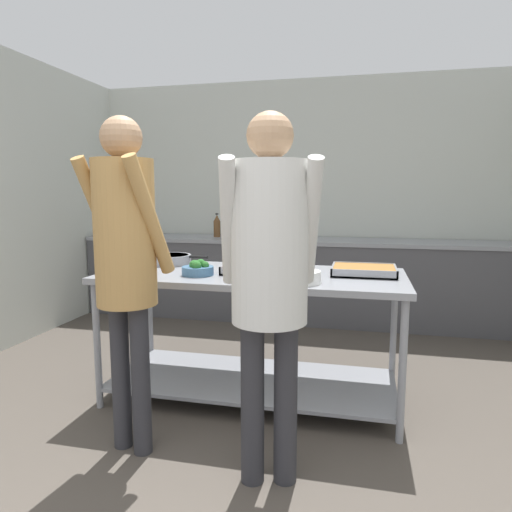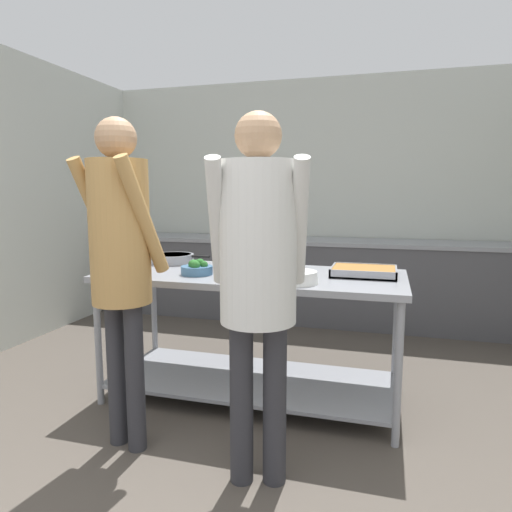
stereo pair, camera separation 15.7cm
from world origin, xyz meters
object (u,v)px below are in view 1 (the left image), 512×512
(sauce_pan, at_px, (170,259))
(plate_stack, at_px, (299,277))
(broccoli_bowl, at_px, (198,269))
(serving_tray_roast, at_px, (364,271))
(guest_serving_right, at_px, (126,247))
(water_bottle, at_px, (217,226))
(serving_tray_vegetables, at_px, (252,269))
(guest_serving_left, at_px, (270,261))

(sauce_pan, distance_m, plate_stack, 1.15)
(broccoli_bowl, bearing_deg, plate_stack, -8.90)
(serving_tray_roast, xyz_separation_m, guest_serving_right, (-1.20, -0.88, 0.22))
(guest_serving_right, relative_size, water_bottle, 6.61)
(sauce_pan, relative_size, water_bottle, 1.71)
(serving_tray_vegetables, xyz_separation_m, plate_stack, (0.35, -0.26, 0.01))
(broccoli_bowl, height_order, guest_serving_right, guest_serving_right)
(serving_tray_roast, relative_size, water_bottle, 1.52)
(water_bottle, bearing_deg, guest_serving_left, -67.71)
(serving_tray_vegetables, height_order, guest_serving_left, guest_serving_left)
(broccoli_bowl, distance_m, serving_tray_roast, 1.08)
(broccoli_bowl, relative_size, serving_tray_roast, 0.50)
(serving_tray_roast, bearing_deg, sauce_pan, 174.98)
(serving_tray_roast, xyz_separation_m, guest_serving_left, (-0.43, -0.99, 0.19))
(plate_stack, xyz_separation_m, guest_serving_right, (-0.83, -0.51, 0.21))
(broccoli_bowl, relative_size, guest_serving_left, 0.12)
(guest_serving_right, bearing_deg, water_bottle, 98.43)
(guest_serving_left, height_order, water_bottle, guest_serving_left)
(broccoli_bowl, height_order, serving_tray_vegetables, broccoli_bowl)
(water_bottle, bearing_deg, sauce_pan, -83.22)
(water_bottle, bearing_deg, guest_serving_right, -81.57)
(serving_tray_vegetables, relative_size, serving_tray_roast, 0.90)
(plate_stack, height_order, guest_serving_right, guest_serving_right)
(broccoli_bowl, relative_size, guest_serving_right, 0.12)
(serving_tray_roast, height_order, guest_serving_left, guest_serving_left)
(serving_tray_roast, relative_size, guest_serving_left, 0.23)
(sauce_pan, height_order, plate_stack, plate_stack)
(guest_serving_right, bearing_deg, broccoli_bowl, 75.22)
(sauce_pan, xyz_separation_m, serving_tray_vegetables, (0.69, -0.24, -0.01))
(serving_tray_vegetables, bearing_deg, guest_serving_left, -71.41)
(guest_serving_left, height_order, guest_serving_right, guest_serving_right)
(serving_tray_vegetables, xyz_separation_m, guest_serving_left, (0.29, -0.88, 0.19))
(guest_serving_left, distance_m, water_bottle, 3.15)
(serving_tray_vegetables, relative_size, plate_stack, 1.40)
(serving_tray_vegetables, distance_m, guest_serving_right, 0.94)
(sauce_pan, distance_m, serving_tray_vegetables, 0.72)
(plate_stack, relative_size, guest_serving_right, 0.15)
(sauce_pan, bearing_deg, serving_tray_vegetables, -18.94)
(serving_tray_roast, height_order, guest_serving_right, guest_serving_right)
(serving_tray_vegetables, bearing_deg, plate_stack, -36.77)
(sauce_pan, xyz_separation_m, guest_serving_left, (0.98, -1.11, 0.18))
(serving_tray_roast, relative_size, guest_serving_right, 0.23)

